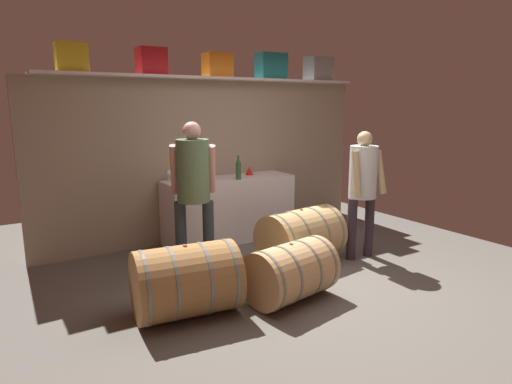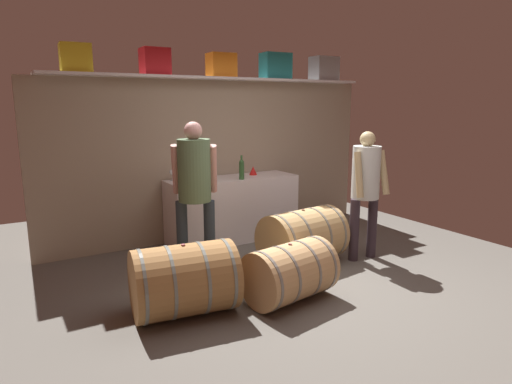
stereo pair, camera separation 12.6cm
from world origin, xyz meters
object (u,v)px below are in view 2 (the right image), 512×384
at_px(wine_barrel_far, 290,272).
at_px(wine_barrel_flank, 184,280).
at_px(red_funnel, 253,171).
at_px(work_cabinet, 233,209).
at_px(wine_barrel_near, 303,237).
at_px(winemaker_pouring, 194,182).
at_px(toolcase_teal, 275,66).
at_px(toolcase_yellow, 76,58).
at_px(wine_bottle_green, 242,169).
at_px(visitor_tasting, 366,182).
at_px(toolcase_grey, 324,69).
at_px(toolcase_red, 155,62).
at_px(wine_glass, 172,173).
at_px(toolcase_orange, 221,65).

height_order(wine_barrel_far, wine_barrel_flank, wine_barrel_flank).
bearing_deg(red_funnel, wine_barrel_flank, -134.17).
bearing_deg(work_cabinet, wine_barrel_near, -78.36).
bearing_deg(winemaker_pouring, wine_barrel_flank, -94.17).
bearing_deg(wine_barrel_near, toolcase_teal, 62.35).
distance_m(toolcase_yellow, wine_barrel_near, 3.26).
xyz_separation_m(wine_bottle_green, visitor_tasting, (0.95, -1.31, -0.06)).
bearing_deg(wine_barrel_near, wine_bottle_green, 94.62).
bearing_deg(work_cabinet, toolcase_grey, 6.60).
distance_m(toolcase_grey, winemaker_pouring, 3.10).
distance_m(toolcase_yellow, toolcase_teal, 2.66).
xyz_separation_m(toolcase_yellow, winemaker_pouring, (0.94, -1.05, -1.32)).
distance_m(toolcase_red, toolcase_teal, 1.75).
relative_size(toolcase_red, toolcase_grey, 0.83).
relative_size(toolcase_teal, wine_barrel_far, 0.44).
bearing_deg(wine_glass, wine_barrel_near, -54.08).
height_order(red_funnel, wine_barrel_near, red_funnel).
distance_m(work_cabinet, winemaker_pouring, 1.38).
distance_m(toolcase_yellow, visitor_tasting, 3.59).
relative_size(toolcase_grey, wine_barrel_near, 0.39).
bearing_deg(visitor_tasting, toolcase_grey, -108.93).
bearing_deg(red_funnel, work_cabinet, -169.56).
bearing_deg(visitor_tasting, toolcase_red, -37.71).
relative_size(work_cabinet, red_funnel, 14.90).
xyz_separation_m(red_funnel, wine_barrel_flank, (-1.77, -1.82, -0.60)).
bearing_deg(wine_glass, work_cabinet, -13.15).
height_order(toolcase_red, work_cabinet, toolcase_red).
bearing_deg(toolcase_yellow, red_funnel, -0.45).
relative_size(toolcase_red, wine_barrel_near, 0.32).
xyz_separation_m(toolcase_grey, visitor_tasting, (-0.69, -1.69, -1.42)).
xyz_separation_m(wine_glass, visitor_tasting, (1.77, -1.67, -0.03)).
bearing_deg(toolcase_teal, toolcase_red, -176.58).
relative_size(toolcase_yellow, work_cabinet, 0.18).
relative_size(wine_glass, visitor_tasting, 0.10).
height_order(toolcase_orange, wine_barrel_flank, toolcase_orange).
xyz_separation_m(toolcase_yellow, toolcase_red, (0.91, 0.00, 0.00)).
xyz_separation_m(toolcase_red, wine_glass, (0.16, -0.01, -1.38)).
relative_size(toolcase_red, work_cabinet, 0.18).
xyz_separation_m(wine_glass, winemaker_pouring, (-0.13, -1.04, 0.05)).
xyz_separation_m(wine_bottle_green, wine_barrel_flank, (-1.44, -1.57, -0.68)).
xyz_separation_m(work_cabinet, wine_barrel_near, (0.26, -1.25, -0.11)).
relative_size(wine_barrel_far, wine_barrel_flank, 0.94).
height_order(wine_glass, wine_barrel_far, wine_glass).
distance_m(toolcase_yellow, winemaker_pouring, 1.93).
bearing_deg(toolcase_red, work_cabinet, -11.84).
height_order(work_cabinet, visitor_tasting, visitor_tasting).
relative_size(red_funnel, winemaker_pouring, 0.07).
relative_size(toolcase_teal, wine_barrel_flank, 0.42).
distance_m(toolcase_teal, visitor_tasting, 2.21).
bearing_deg(toolcase_red, toolcase_grey, -0.19).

